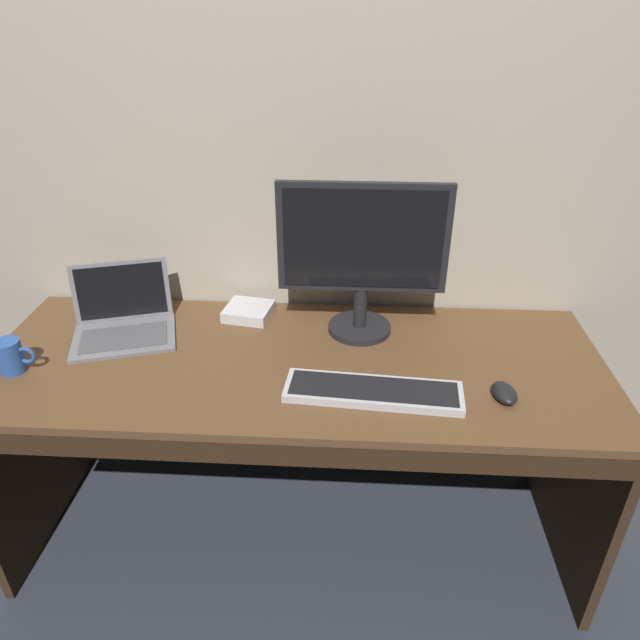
% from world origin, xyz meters
% --- Properties ---
extents(ground_plane, '(14.00, 14.00, 0.00)m').
position_xyz_m(ground_plane, '(0.00, 0.00, 0.00)').
color(ground_plane, '#2D333D').
extents(back_wall, '(4.61, 0.04, 2.66)m').
position_xyz_m(back_wall, '(0.00, 0.39, 1.33)').
color(back_wall, '#ADA38E').
rests_on(back_wall, ground).
extents(desk, '(1.89, 0.72, 0.77)m').
position_xyz_m(desk, '(0.00, -0.02, 0.59)').
color(desk, brown).
rests_on(desk, ground).
extents(laptop_space_gray, '(0.38, 0.35, 0.21)m').
position_xyz_m(laptop_space_gray, '(-0.57, 0.13, 0.82)').
color(laptop_space_gray, slate).
rests_on(laptop_space_gray, desk).
extents(external_monitor, '(0.52, 0.21, 0.50)m').
position_xyz_m(external_monitor, '(0.20, 0.17, 1.04)').
color(external_monitor, black).
rests_on(external_monitor, desk).
extents(wired_keyboard, '(0.50, 0.17, 0.03)m').
position_xyz_m(wired_keyboard, '(0.24, -0.17, 0.78)').
color(wired_keyboard, '#BCBCC1').
rests_on(wired_keyboard, desk).
extents(computer_mouse, '(0.08, 0.11, 0.04)m').
position_xyz_m(computer_mouse, '(0.60, -0.16, 0.79)').
color(computer_mouse, black).
rests_on(computer_mouse, desk).
extents(external_drive_box, '(0.17, 0.17, 0.04)m').
position_xyz_m(external_drive_box, '(-0.18, 0.26, 0.79)').
color(external_drive_box, silver).
rests_on(external_drive_box, desk).
extents(coffee_mug, '(0.12, 0.08, 0.10)m').
position_xyz_m(coffee_mug, '(-0.82, -0.11, 0.82)').
color(coffee_mug, '#28519E').
rests_on(coffee_mug, desk).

